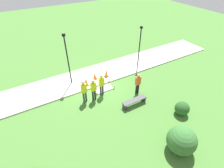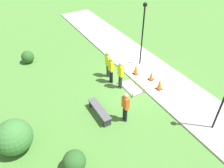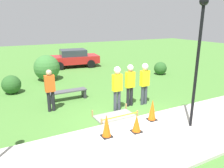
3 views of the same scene
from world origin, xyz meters
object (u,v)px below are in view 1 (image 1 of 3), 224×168
at_px(park_bench, 134,101).
at_px(worker_trainee, 84,89).
at_px(traffic_cone_near_patch, 106,73).
at_px(worker_assistant, 101,83).
at_px(lamppost_near, 67,53).
at_px(traffic_cone_sidewalk_edge, 86,81).
at_px(bystander_in_orange_shirt, 138,83).
at_px(worker_supervisor, 93,87).
at_px(traffic_cone_far_patch, 95,76).
at_px(lamppost_far, 140,40).

bearing_deg(park_bench, worker_trainee, -36.29).
height_order(traffic_cone_near_patch, worker_assistant, worker_assistant).
bearing_deg(lamppost_near, traffic_cone_sidewalk_edge, 132.11).
xyz_separation_m(worker_assistant, lamppost_near, (1.55, -2.63, 1.72)).
bearing_deg(traffic_cone_near_patch, bystander_in_orange_shirt, 108.22).
bearing_deg(worker_supervisor, worker_assistant, -164.40).
distance_m(traffic_cone_far_patch, bystander_in_orange_shirt, 3.99).
relative_size(traffic_cone_near_patch, worker_supervisor, 0.40).
height_order(bystander_in_orange_shirt, lamppost_far, lamppost_far).
bearing_deg(traffic_cone_near_patch, worker_assistant, 52.76).
bearing_deg(worker_trainee, worker_supervisor, 167.56).
bearing_deg(worker_supervisor, worker_trainee, -12.44).
xyz_separation_m(worker_assistant, bystander_in_orange_shirt, (-2.49, 1.26, -0.14)).
bearing_deg(bystander_in_orange_shirt, worker_trainee, -16.88).
height_order(traffic_cone_sidewalk_edge, lamppost_near, lamppost_near).
bearing_deg(traffic_cone_near_patch, traffic_cone_sidewalk_edge, 8.46).
xyz_separation_m(park_bench, bystander_in_orange_shirt, (-0.98, -0.98, 0.69)).
bearing_deg(traffic_cone_sidewalk_edge, park_bench, 119.13).
height_order(traffic_cone_far_patch, worker_supervisor, worker_supervisor).
bearing_deg(worker_trainee, worker_assistant, -177.43).
relative_size(traffic_cone_sidewalk_edge, park_bench, 0.42).
xyz_separation_m(bystander_in_orange_shirt, lamppost_near, (4.04, -3.89, 1.86)).
height_order(traffic_cone_far_patch, park_bench, traffic_cone_far_patch).
relative_size(traffic_cone_sidewalk_edge, worker_supervisor, 0.42).
relative_size(traffic_cone_near_patch, lamppost_far, 0.20).
xyz_separation_m(traffic_cone_sidewalk_edge, worker_assistant, (-0.62, 1.60, 0.68)).
distance_m(traffic_cone_sidewalk_edge, worker_assistant, 1.84).
relative_size(worker_supervisor, lamppost_far, 0.50).
bearing_deg(bystander_in_orange_shirt, park_bench, 45.18).
xyz_separation_m(park_bench, worker_supervisor, (2.29, -2.03, 0.80)).
distance_m(worker_supervisor, lamppost_near, 3.42).
bearing_deg(worker_trainee, traffic_cone_near_patch, -145.77).
height_order(traffic_cone_far_patch, lamppost_near, lamppost_near).
bearing_deg(lamppost_near, park_bench, 122.23).
xyz_separation_m(traffic_cone_sidewalk_edge, lamppost_far, (-5.83, -0.64, 2.11)).
relative_size(traffic_cone_near_patch, worker_trainee, 0.40).
distance_m(park_bench, bystander_in_orange_shirt, 1.54).
xyz_separation_m(traffic_cone_far_patch, worker_trainee, (1.86, 2.15, 0.76)).
bearing_deg(lamppost_far, worker_assistant, 23.28).
relative_size(lamppost_near, lamppost_far, 1.13).
height_order(traffic_cone_near_patch, traffic_cone_far_patch, traffic_cone_near_patch).
height_order(traffic_cone_near_patch, traffic_cone_sidewalk_edge, traffic_cone_sidewalk_edge).
xyz_separation_m(traffic_cone_far_patch, traffic_cone_sidewalk_edge, (1.04, 0.49, 0.09)).
relative_size(traffic_cone_sidewalk_edge, lamppost_far, 0.21).
relative_size(worker_assistant, lamppost_far, 0.50).
relative_size(park_bench, lamppost_near, 0.44).
xyz_separation_m(traffic_cone_near_patch, worker_trainee, (2.90, 1.97, 0.69)).
bearing_deg(park_bench, lamppost_near, -57.77).
bearing_deg(traffic_cone_sidewalk_edge, lamppost_far, -173.72).
bearing_deg(lamppost_far, worker_supervisor, 22.33).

